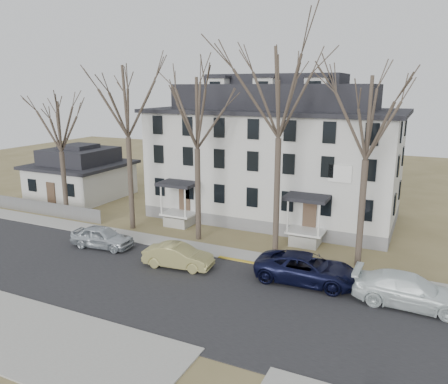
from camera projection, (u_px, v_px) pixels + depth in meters
The scene contains 17 objects.
ground at pixel (193, 313), 21.85m from camera, with size 120.00×120.00×0.00m, color olive.
main_road at pixel (211, 296), 23.61m from camera, with size 120.00×10.00×0.04m, color #27272A.
far_sidewalk at pixel (252, 258), 28.88m from camera, with size 120.00×2.00×0.08m, color #A09F97.
yellow_curb at pixel (324, 277), 26.01m from camera, with size 14.00×0.25×0.06m, color gold.
boarding_house at pixel (274, 155), 37.19m from camera, with size 20.80×12.36×12.05m.
small_house at pixel (81, 175), 44.52m from camera, with size 8.70×8.70×5.00m.
fence at pixel (39, 214), 38.92m from camera, with size 14.00×0.06×1.20m, color gray.
tree_far_left at pixel (126, 96), 32.60m from camera, with size 8.40×8.40×13.72m.
tree_mid_left at pixel (197, 108), 30.28m from camera, with size 7.80×7.80×12.74m.
tree_center at pixel (280, 86), 27.44m from camera, with size 9.00×9.00×14.70m.
tree_mid_right at pixel (369, 112), 25.50m from camera, with size 7.80×7.80×12.74m.
tree_bungalow at pixel (59, 123), 36.03m from camera, with size 6.60×6.60×10.78m.
car_silver at pixel (102, 237), 30.59m from camera, with size 1.80×4.47×1.52m, color silver.
car_tan at pixel (178, 257), 27.23m from camera, with size 1.53×4.40×1.45m, color #9D9656.
car_navy at pixel (307, 269), 25.12m from camera, with size 2.73×5.91×1.64m, color black.
car_white at pixel (409, 291), 22.41m from camera, with size 2.29×5.64×1.64m, color white.
bicycle_left at pixel (178, 220), 35.37m from camera, with size 0.66×1.91×1.00m, color black.
Camera 1 is at (9.88, -17.23, 11.06)m, focal length 35.00 mm.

